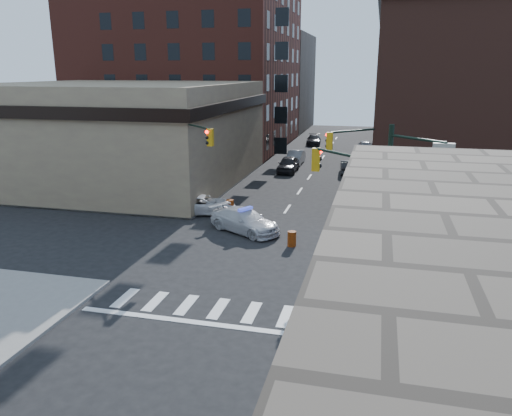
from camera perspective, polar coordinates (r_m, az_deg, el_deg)
The scene contains 31 objects.
ground at distance 28.35m, azimuth -0.04°, elevation -5.40°, with size 140.00×140.00×0.00m, color black.
sidewalk_nw at distance 66.18m, azimuth -12.76°, elevation 6.37°, with size 34.00×54.50×0.15m, color gray.
bank_building at distance 48.57m, azimuth -15.18°, elevation 8.32°, with size 22.00×22.00×9.00m, color #8C7D5B.
apartment_block at distance 70.29m, azimuth -7.20°, elevation 16.90°, with size 25.00×25.00×24.00m, color #59241C.
commercial_row_ne at distance 48.78m, azimuth 22.03°, elevation 10.73°, with size 14.00×34.00×14.00m, color #47261C.
filler_nw at distance 90.55m, azimuth -0.49°, elevation 14.14°, with size 20.00×18.00×16.00m, color brown.
filler_ne at distance 84.17m, azimuth 19.45°, elevation 11.82°, with size 16.00×16.00×12.00m, color #59241C.
signal_pole_se at distance 20.93m, azimuth 12.48°, elevation -0.09°, with size 5.40×5.27×8.00m.
signal_pole_nw at distance 33.86m, azimuth -7.55°, elevation 5.54°, with size 3.58×3.67×8.00m.
signal_pole_ne at distance 31.60m, azimuth 12.70°, elevation 4.59°, with size 3.67×3.58×8.00m.
tree_ne_near at distance 52.15m, azimuth 15.11°, elevation 7.66°, with size 3.00×3.00×4.85m.
tree_ne_far at distance 60.10m, azimuth 15.01°, elevation 8.63°, with size 3.00×3.00×4.85m.
police_car at distance 32.13m, azimuth -1.30°, elevation -1.47°, with size 2.08×5.10×1.48m, color silver.
pickup at distance 36.46m, azimuth -6.14°, elevation 0.39°, with size 2.23×4.84×1.34m, color silver.
parked_car_wnear at distance 51.44m, azimuth 3.70°, elevation 5.00°, with size 1.85×4.60×1.57m, color black.
parked_car_wfar at distance 55.85m, azimuth 4.53°, elevation 5.79°, with size 1.61×4.61×1.52m, color gray.
parked_car_wdeep at distance 71.18m, azimuth 6.62°, elevation 7.76°, with size 1.90×4.67×1.36m, color black.
parked_car_enear at distance 51.21m, azimuth 10.45°, elevation 4.61°, with size 1.43×4.09×1.35m, color black.
parked_car_efar at distance 66.56m, azimuth 12.34°, elevation 6.99°, with size 1.64×4.08×1.39m, color #95979E.
pedestrian_a at distance 38.28m, azimuth -12.91°, elevation 1.27°, with size 0.59×0.39×1.63m, color black.
pedestrian_b at distance 39.46m, azimuth -10.73°, elevation 2.10°, with size 0.98×0.76×2.01m, color black.
pedestrian_c at distance 38.93m, azimuth -11.49°, elevation 1.86°, with size 1.17×0.49×2.00m, color #1F232F.
barrel_road at distance 29.68m, azimuth 4.12°, elevation -3.53°, with size 0.51×0.51×0.92m, color orange.
barrel_bank at distance 36.27m, azimuth -3.01°, elevation 0.14°, with size 0.58×0.58×1.04m, color #EB530B.
barricade_se_a at distance 22.23m, azimuth 17.47°, elevation -10.56°, with size 1.23×0.61×0.92m, color #CA4509, non-canonical shape.
barricade_se_b at distance 18.82m, azimuth 12.50°, elevation -15.42°, with size 1.07×0.53×0.80m, color orange, non-canonical shape.
barricade_se_c at distance 17.54m, azimuth 13.80°, elevation -17.93°, with size 1.12×0.56×0.84m, color red, non-canonical shape.
barricade_se_d at distance 17.95m, azimuth 16.40°, elevation -17.13°, with size 1.24×0.62×0.93m, color #D5560A, non-canonical shape.
barricade_se_e at distance 17.11m, azimuth 13.30°, elevation -18.76°, with size 1.17×0.58×0.88m, color red, non-canonical shape.
barricade_nw_a at distance 36.20m, azimuth -9.61°, elevation -0.01°, with size 1.12×0.56×0.84m, color #F2370B, non-canonical shape.
barricade_nw_b at distance 38.61m, azimuth -13.59°, elevation 0.88°, with size 1.36×0.68×1.02m, color #EB360B, non-canonical shape.
Camera 1 is at (6.35, -25.72, 10.10)m, focal length 35.00 mm.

